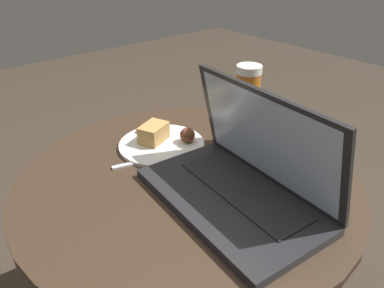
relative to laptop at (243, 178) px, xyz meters
name	(u,v)px	position (x,y,z in m)	size (l,w,h in m)	color
table	(188,218)	(-0.13, -0.03, -0.17)	(0.75, 0.75, 0.56)	black
laptop	(243,178)	(0.00, 0.00, 0.00)	(0.40, 0.25, 0.23)	#232326
beer_glass	(246,106)	(-0.15, 0.17, 0.06)	(0.06, 0.06, 0.20)	#C6701E
snack_plate	(161,140)	(-0.28, 0.01, -0.03)	(0.22, 0.22, 0.05)	white
fork	(152,159)	(-0.24, -0.05, -0.04)	(0.06, 0.17, 0.00)	silver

